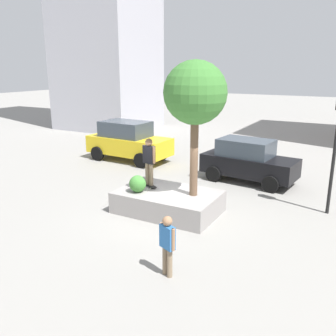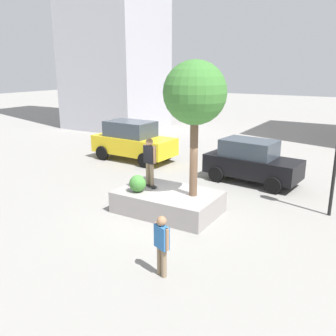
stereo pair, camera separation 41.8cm
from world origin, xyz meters
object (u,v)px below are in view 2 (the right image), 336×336
(taxi_cab, at_px, (133,141))
(bystander_watching, at_px, (162,242))
(skateboard, at_px, (150,185))
(sedan_parked, at_px, (251,161))
(skateboarder, at_px, (150,158))
(planter_ledge, at_px, (168,202))
(plaza_tree, at_px, (195,94))

(taxi_cab, xyz_separation_m, bystander_watching, (7.79, -9.43, -0.18))
(taxi_cab, bearing_deg, bystander_watching, -50.43)
(skateboard, distance_m, sedan_parked, 5.39)
(skateboarder, distance_m, sedan_parked, 5.46)
(skateboarder, relative_size, sedan_parked, 0.40)
(skateboarder, bearing_deg, taxi_cab, 131.26)
(planter_ledge, xyz_separation_m, bystander_watching, (2.06, -3.75, 0.56))
(planter_ledge, bearing_deg, skateboard, 168.65)
(skateboarder, distance_m, taxi_cab, 7.35)
(plaza_tree, xyz_separation_m, skateboard, (-1.86, 0.04, -3.47))
(skateboarder, bearing_deg, planter_ledge, -11.35)
(skateboard, relative_size, skateboarder, 0.45)
(planter_ledge, height_order, bystander_watching, bystander_watching)
(planter_ledge, bearing_deg, sedan_parked, 73.99)
(skateboarder, bearing_deg, sedan_parked, 64.09)
(sedan_parked, bearing_deg, taxi_cab, 174.79)
(planter_ledge, distance_m, taxi_cab, 8.10)
(skateboarder, bearing_deg, plaza_tree, -1.12)
(skateboard, relative_size, taxi_cab, 0.17)
(plaza_tree, relative_size, skateboard, 5.79)
(skateboard, bearing_deg, bystander_watching, -52.93)
(skateboard, xyz_separation_m, sedan_parked, (2.35, 4.84, 0.17))
(bystander_watching, bearing_deg, plaza_tree, 105.92)
(skateboarder, relative_size, bystander_watching, 1.09)
(planter_ledge, distance_m, plaza_tree, 4.04)
(skateboard, bearing_deg, skateboarder, -7.13)
(taxi_cab, relative_size, bystander_watching, 2.97)
(taxi_cab, bearing_deg, sedan_parked, -5.21)
(plaza_tree, bearing_deg, bystander_watching, -74.08)
(plaza_tree, distance_m, taxi_cab, 9.24)
(taxi_cab, height_order, bystander_watching, taxi_cab)
(skateboard, distance_m, skateboarder, 1.05)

